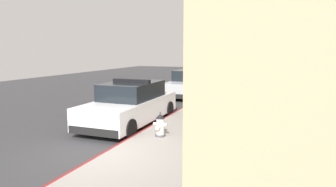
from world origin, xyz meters
The scene contains 8 objects.
ground_plane centered at (-4.14, 10.00, -0.10)m, with size 29.59×60.00×0.20m, color #353538.
sidewalk_pavement centered at (1.86, 10.00, 0.07)m, with size 3.73×60.00×0.14m, color gray.
curb_painted_edge centered at (-0.04, 10.00, 0.07)m, with size 0.08×60.00×0.14m, color maroon.
police_cruiser centered at (-1.07, 3.49, 0.74)m, with size 1.94×4.84×1.68m.
parked_car_silver_ahead centered at (-0.99, 10.92, 0.74)m, with size 1.94×4.84×1.56m.
parked_car_dark_far centered at (-1.19, 19.67, 0.74)m, with size 1.94×4.84×1.56m.
fire_hydrant centered at (0.76, 1.92, 0.49)m, with size 0.44×0.40×0.76m.
street_tree centered at (1.42, 9.07, 3.65)m, with size 2.74×2.74×4.90m.
Camera 1 is at (4.17, -6.29, 2.76)m, focal length 32.13 mm.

